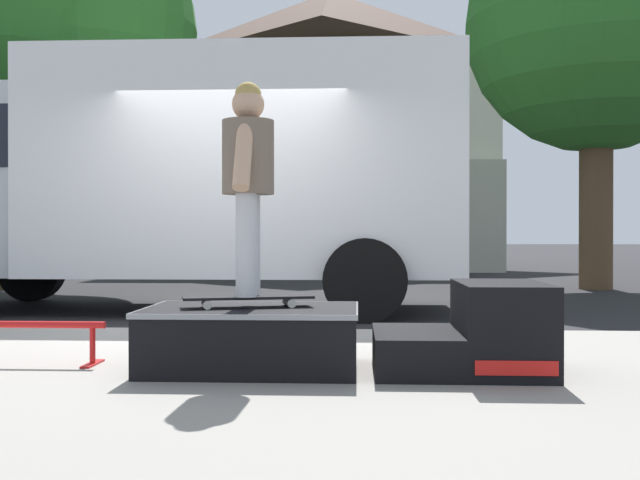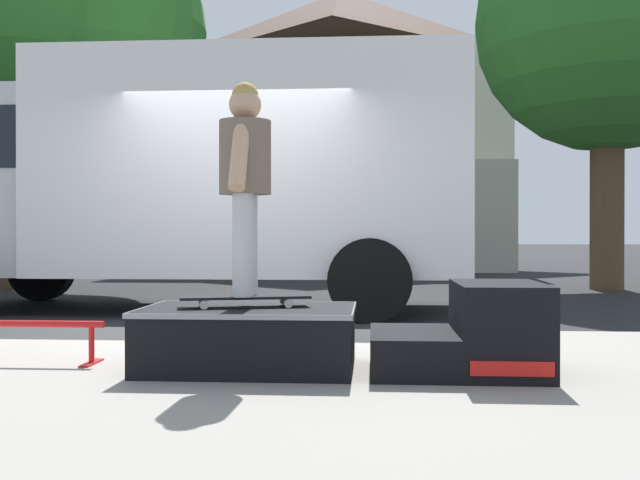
# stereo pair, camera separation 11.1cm
# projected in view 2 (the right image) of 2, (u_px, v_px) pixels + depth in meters

# --- Properties ---
(ground_plane) EXTENTS (140.00, 140.00, 0.00)m
(ground_plane) POSITION_uv_depth(u_px,v_px,m) (216.00, 334.00, 6.94)
(ground_plane) COLOR black
(sidewalk_slab) EXTENTS (50.00, 5.00, 0.12)m
(sidewalk_slab) POSITION_uv_depth(u_px,v_px,m) (97.00, 398.00, 3.95)
(sidewalk_slab) COLOR gray
(sidewalk_slab) RESTS_ON ground
(skate_box) EXTENTS (1.28, 0.83, 0.38)m
(skate_box) POSITION_uv_depth(u_px,v_px,m) (249.00, 336.00, 4.46)
(skate_box) COLOR black
(skate_box) RESTS_ON sidewalk_slab
(kicker_ramp) EXTENTS (1.01, 0.82, 0.53)m
(kicker_ramp) POSITION_uv_depth(u_px,v_px,m) (472.00, 335.00, 4.36)
(kicker_ramp) COLOR black
(kicker_ramp) RESTS_ON sidewalk_slab
(grind_rail) EXTENTS (1.22, 0.28, 0.27)m
(grind_rail) POSITION_uv_depth(u_px,v_px,m) (10.00, 332.00, 4.68)
(grind_rail) COLOR red
(grind_rail) RESTS_ON sidewalk_slab
(skateboard) EXTENTS (0.81, 0.40, 0.07)m
(skateboard) POSITION_uv_depth(u_px,v_px,m) (245.00, 298.00, 4.45)
(skateboard) COLOR black
(skateboard) RESTS_ON skate_box
(skater_kid) EXTENTS (0.31, 0.66, 1.29)m
(skater_kid) POSITION_uv_depth(u_px,v_px,m) (245.00, 170.00, 4.45)
(skater_kid) COLOR silver
(skater_kid) RESTS_ON skateboard
(box_truck) EXTENTS (6.91, 2.63, 3.05)m
(box_truck) POSITION_uv_depth(u_px,v_px,m) (180.00, 173.00, 9.19)
(box_truck) COLOR white
(box_truck) RESTS_ON ground
(street_tree_neighbour) EXTENTS (4.91, 4.46, 6.83)m
(street_tree_neighbour) POSITION_uv_depth(u_px,v_px,m) (623.00, 29.00, 12.57)
(street_tree_neighbour) COLOR brown
(street_tree_neighbour) RESTS_ON ground
(house_behind) EXTENTS (9.54, 8.22, 8.40)m
(house_behind) POSITION_uv_depth(u_px,v_px,m) (342.00, 127.00, 22.52)
(house_behind) COLOR beige
(house_behind) RESTS_ON ground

